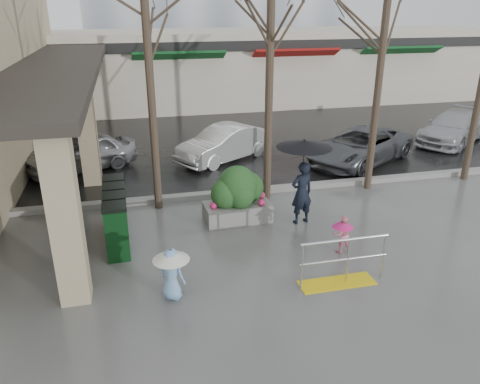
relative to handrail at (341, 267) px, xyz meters
name	(u,v)px	position (x,y,z in m)	size (l,w,h in m)	color
ground	(261,262)	(-1.36, 1.20, -0.38)	(120.00, 120.00, 0.00)	#51514F
street_asphalt	(169,93)	(-1.36, 23.20, -0.37)	(120.00, 36.00, 0.01)	black
curb	(225,193)	(-1.36, 5.20, -0.30)	(120.00, 0.30, 0.15)	gray
canopy_slab	(56,61)	(-6.16, 9.20, 3.25)	(2.80, 18.00, 0.25)	#2D2823
pillar_front	(65,218)	(-5.26, 0.70, 1.37)	(0.55, 0.55, 3.50)	tan
pillar_back	(87,130)	(-5.26, 7.20, 1.37)	(0.55, 0.55, 3.50)	tan
storefront_row	(209,68)	(0.64, 19.17, 1.64)	(34.00, 6.74, 4.00)	beige
handrail	(341,267)	(0.00, 0.00, 0.00)	(1.90, 0.50, 1.03)	yellow
tree_west	(145,17)	(-3.36, 4.80, 4.71)	(3.20, 3.20, 6.80)	#382B21
tree_midwest	(271,10)	(-0.16, 4.80, 4.86)	(3.20, 3.20, 7.00)	#382B21
tree_mideast	(385,24)	(3.14, 4.80, 4.48)	(3.20, 3.20, 6.50)	#382B21
woman	(303,170)	(0.22, 2.94, 1.08)	(1.42, 1.42, 2.29)	black
child_pink	(342,232)	(0.58, 1.21, 0.14)	(0.49, 0.49, 0.91)	pink
child_blue	(172,268)	(-3.42, 0.28, 0.30)	(0.72, 0.72, 1.08)	#7BABDB
planter	(238,195)	(-1.37, 3.46, 0.35)	(1.78, 1.03, 1.52)	slate
news_boxes	(116,215)	(-4.47, 3.05, 0.28)	(0.58, 2.37, 1.32)	#0D3A15
car_a	(81,153)	(-5.68, 8.63, 0.25)	(1.49, 3.70, 1.26)	#A6A6AB
car_b	(224,144)	(-0.67, 8.61, 0.25)	(1.33, 3.82, 1.26)	white
car_c	(360,146)	(4.04, 7.21, 0.25)	(2.09, 4.53, 1.26)	#56595E
car_d	(454,127)	(9.07, 8.77, 0.25)	(1.77, 4.34, 1.26)	#B5B5BA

